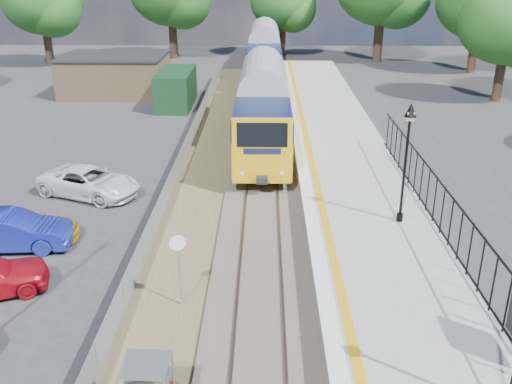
{
  "coord_description": "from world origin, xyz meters",
  "views": [
    {
      "loc": [
        0.13,
        -13.89,
        10.21
      ],
      "look_at": [
        -0.2,
        6.14,
        2.0
      ],
      "focal_mm": 40.0,
      "sensor_mm": 36.0,
      "label": 1
    }
  ],
  "objects_px": {
    "speed_sign": "(179,260)",
    "car_white": "(89,182)",
    "victorian_lamp_north": "(408,136)",
    "car_yellow": "(20,228)",
    "train": "(264,68)",
    "car_blue": "(11,231)"
  },
  "relations": [
    {
      "from": "victorian_lamp_north",
      "to": "speed_sign",
      "type": "relative_size",
      "value": 1.83
    },
    {
      "from": "victorian_lamp_north",
      "to": "car_white",
      "type": "relative_size",
      "value": 0.95
    },
    {
      "from": "train",
      "to": "car_white",
      "type": "bearing_deg",
      "value": -111.52
    },
    {
      "from": "speed_sign",
      "to": "car_white",
      "type": "bearing_deg",
      "value": 102.07
    },
    {
      "from": "car_yellow",
      "to": "car_blue",
      "type": "bearing_deg",
      "value": 153.62
    },
    {
      "from": "victorian_lamp_north",
      "to": "train",
      "type": "distance_m",
      "value": 25.37
    },
    {
      "from": "car_white",
      "to": "victorian_lamp_north",
      "type": "bearing_deg",
      "value": -86.63
    },
    {
      "from": "car_yellow",
      "to": "victorian_lamp_north",
      "type": "bearing_deg",
      "value": -101.24
    },
    {
      "from": "victorian_lamp_north",
      "to": "car_blue",
      "type": "relative_size",
      "value": 1.04
    },
    {
      "from": "car_yellow",
      "to": "car_white",
      "type": "height_order",
      "value": "car_white"
    },
    {
      "from": "victorian_lamp_north",
      "to": "car_white",
      "type": "height_order",
      "value": "victorian_lamp_north"
    },
    {
      "from": "victorian_lamp_north",
      "to": "car_white",
      "type": "distance_m",
      "value": 14.48
    },
    {
      "from": "car_blue",
      "to": "victorian_lamp_north",
      "type": "bearing_deg",
      "value": -91.65
    },
    {
      "from": "speed_sign",
      "to": "car_blue",
      "type": "distance_m",
      "value": 7.93
    },
    {
      "from": "victorian_lamp_north",
      "to": "car_yellow",
      "type": "distance_m",
      "value": 15.03
    },
    {
      "from": "train",
      "to": "car_white",
      "type": "height_order",
      "value": "train"
    },
    {
      "from": "train",
      "to": "car_yellow",
      "type": "relative_size",
      "value": 9.36
    },
    {
      "from": "victorian_lamp_north",
      "to": "train",
      "type": "bearing_deg",
      "value": 102.09
    },
    {
      "from": "train",
      "to": "car_blue",
      "type": "bearing_deg",
      "value": -110.22
    },
    {
      "from": "car_blue",
      "to": "speed_sign",
      "type": "bearing_deg",
      "value": -123.5
    },
    {
      "from": "speed_sign",
      "to": "car_blue",
      "type": "xyz_separation_m",
      "value": [
        -6.9,
        3.79,
        -0.95
      ]
    },
    {
      "from": "train",
      "to": "victorian_lamp_north",
      "type": "bearing_deg",
      "value": -77.91
    }
  ]
}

